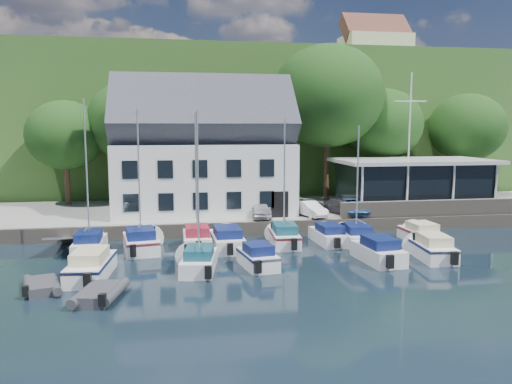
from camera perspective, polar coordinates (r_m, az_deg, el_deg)
The scene contains 35 objects.
ground at distance 27.03m, azimuth 11.51°, elevation -9.54°, with size 180.00×180.00×0.00m, color black.
quay at distance 43.29m, azimuth 3.28°, elevation -2.35°, with size 60.00×13.00×1.00m, color gray.
quay_face at distance 37.08m, azimuth 5.48°, elevation -4.01°, with size 60.00×0.30×1.00m, color #6B6256.
hillside at distance 86.64m, azimuth -3.18°, elevation 7.49°, with size 160.00×75.00×16.00m, color #2D501E.
field_patch at distance 96.08m, azimuth 1.12°, elevation 12.35°, with size 50.00×30.00×0.30m, color olive.
farmhouse at distance 83.25m, azimuth 13.40°, elevation 15.67°, with size 10.40×7.00×8.20m, color beige, non-canonical shape.
harbor_building at distance 40.77m, azimuth -6.03°, elevation 3.89°, with size 14.40×8.20×8.70m, color silver, non-canonical shape.
club_pavilion at distance 45.25m, azimuth 17.46°, elevation 1.01°, with size 13.20×7.20×4.10m, color black, non-canonical shape.
seawall at distance 41.92m, azimuth 21.43°, elevation -1.64°, with size 18.00×0.50×1.20m, color #6B6256.
gangway at distance 34.77m, azimuth -21.06°, elevation -6.08°, with size 1.20×6.00×1.40m, color #B9B8BD, non-canonical shape.
car_silver at distance 37.93m, azimuth 0.50°, elevation -2.01°, with size 1.44×3.59×1.22m, color silver.
car_white at distance 38.60m, azimuth 6.15°, elevation -1.93°, with size 1.23×3.54×1.17m, color silver.
car_dgrey at distance 40.11m, azimuth 9.91°, elevation -1.64°, with size 1.66×4.09×1.19m, color #2F2F34.
car_blue at distance 40.07m, azimuth 10.81°, elevation -1.56°, with size 1.54×3.90×1.33m, color #2C5187.
flagpole at distance 41.53m, azimuth 17.09°, elevation 5.30°, with size 2.66×0.20×11.06m, color silver, non-canonical shape.
tree_0 at distance 47.01m, azimuth -20.88°, elevation 4.20°, with size 6.72×6.72×9.18m, color #113810, non-canonical shape.
tree_1 at distance 46.46m, azimuth -13.91°, elevation 5.51°, with size 7.99×7.99×10.93m, color #113810, non-canonical shape.
tree_3 at distance 47.61m, azimuth 8.15°, elevation 7.82°, with size 10.58×10.58×14.47m, color #113810, non-canonical shape.
tree_4 at distance 50.23m, azimuth 14.22°, elevation 5.41°, with size 7.73×7.73×10.56m, color #113810, non-canonical shape.
tree_5 at distance 54.24m, azimuth 22.87°, elevation 4.98°, with size 7.43×7.43×10.16m, color #113810, non-canonical shape.
boat_r1_0 at distance 32.25m, azimuth -18.74°, elevation 0.88°, with size 1.89×5.64×8.73m, color white, non-canonical shape.
boat_r1_1 at distance 31.93m, azimuth -13.22°, elevation 1.45°, with size 2.19×5.64×9.21m, color white, non-canonical shape.
boat_r1_2 at distance 32.15m, azimuth -6.87°, elevation 1.65°, with size 1.89×5.55×9.23m, color white, non-canonical shape.
boat_r1_3 at distance 32.42m, azimuth -3.32°, elevation -5.22°, with size 2.08×6.24×1.47m, color white, non-canonical shape.
boat_r1_4 at distance 32.88m, azimuth 3.26°, elevation 1.67°, with size 1.85×5.98×9.06m, color white, non-canonical shape.
boat_r1_5 at distance 34.28m, azimuth 8.32°, elevation -4.70°, with size 1.84×5.57×1.35m, color white, non-canonical shape.
boat_r1_6 at distance 33.68m, azimuth 11.52°, elevation 1.23°, with size 1.92×5.70×8.56m, color white, non-canonical shape.
boat_r1_7 at distance 36.28m, azimuth 18.28°, elevation -4.32°, with size 1.99×5.03×1.35m, color white, non-canonical shape.
boat_r2_0 at distance 27.67m, azimuth -18.34°, elevation -7.72°, with size 1.97×6.43×1.53m, color white, non-canonical shape.
boat_r2_1 at distance 27.04m, azimuth -6.64°, elevation -0.44°, with size 1.86×5.70×8.28m, color white, non-canonical shape.
boat_r2_2 at distance 28.19m, azimuth 0.19°, elevation -7.21°, with size 1.74×4.66×1.39m, color white, non-canonical shape.
boat_r2_3 at distance 30.15m, azimuth 13.78°, elevation -6.34°, with size 1.98×5.46×1.51m, color white, non-canonical shape.
boat_r2_4 at distance 31.77m, azimuth 19.44°, elevation -5.85°, with size 1.90×5.63×1.51m, color white, non-canonical shape.
dinghy_0 at distance 26.43m, azimuth -23.31°, elevation -9.64°, with size 1.70×2.83×0.66m, color #343539, non-canonical shape.
dinghy_1 at distance 24.22m, azimuth -17.41°, elevation -10.82°, with size 1.90×3.16×0.74m, color #343539, non-canonical shape.
Camera 1 is at (-9.37, -24.13, 7.78)m, focal length 35.00 mm.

